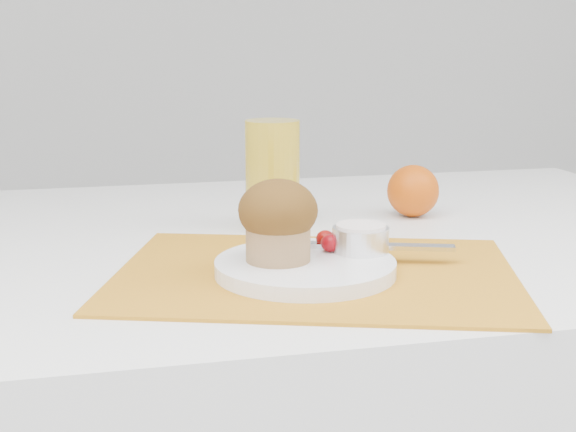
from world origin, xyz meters
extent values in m
cube|color=orange|center=(-0.05, -0.14, 0.75)|extent=(0.50, 0.43, 0.00)
cylinder|color=white|center=(-0.06, -0.15, 0.76)|extent=(0.21, 0.21, 0.02)
cylinder|color=silver|center=(0.01, -0.12, 0.78)|extent=(0.08, 0.08, 0.03)
cylinder|color=white|center=(0.01, -0.12, 0.80)|extent=(0.07, 0.07, 0.01)
ellipsoid|color=#620502|center=(-0.02, -0.10, 0.78)|extent=(0.02, 0.02, 0.02)
ellipsoid|color=#600207|center=(-0.02, -0.12, 0.78)|extent=(0.02, 0.02, 0.02)
cube|color=silver|center=(0.02, -0.11, 0.77)|extent=(0.20, 0.08, 0.01)
sphere|color=#CB4E07|center=(0.16, 0.11, 0.79)|extent=(0.07, 0.07, 0.07)
cylinder|color=gold|center=(-0.05, 0.09, 0.82)|extent=(0.08, 0.08, 0.14)
cylinder|color=#A57D50|center=(-0.09, -0.14, 0.79)|extent=(0.07, 0.07, 0.04)
ellipsoid|color=#37200A|center=(-0.09, -0.14, 0.82)|extent=(0.08, 0.08, 0.07)
camera|label=1|loc=(-0.27, -0.94, 1.00)|focal=50.00mm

